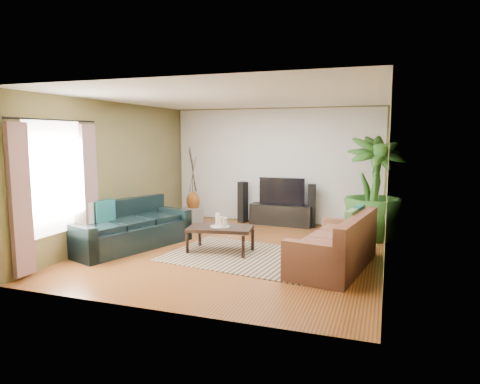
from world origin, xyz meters
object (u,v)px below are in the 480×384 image
at_px(sofa_left, 129,225).
at_px(speaker_left, 243,202).
at_px(sofa_right, 333,241).
at_px(speaker_right, 312,206).
at_px(tv_stand, 282,215).
at_px(pedestal, 193,215).
at_px(potted_plant, 373,188).
at_px(television, 282,191).
at_px(vase, 193,201).
at_px(coffee_table, 220,239).
at_px(side_table, 162,225).

height_order(sofa_left, speaker_left, speaker_left).
bearing_deg(sofa_right, speaker_right, -154.27).
bearing_deg(speaker_right, tv_stand, 166.71).
bearing_deg(pedestal, potted_plant, -4.69).
distance_m(television, vase, 2.12).
relative_size(speaker_left, pedestal, 2.78).
relative_size(coffee_table, vase, 2.50).
height_order(tv_stand, pedestal, tv_stand).
height_order(sofa_right, tv_stand, sofa_right).
distance_m(speaker_left, speaker_right, 1.64).
bearing_deg(speaker_right, speaker_left, 167.42).
bearing_deg(speaker_left, tv_stand, 19.49).
relative_size(television, speaker_right, 1.08).
xyz_separation_m(sofa_left, speaker_right, (2.90, 2.85, 0.06)).
bearing_deg(speaker_right, sofa_left, -147.55).
height_order(speaker_right, side_table, speaker_right).
relative_size(sofa_left, speaker_right, 2.34).
height_order(coffee_table, potted_plant, potted_plant).
height_order(speaker_left, vase, speaker_left).
xyz_separation_m(potted_plant, vase, (-4.10, 0.34, -0.52)).
relative_size(sofa_right, speaker_right, 2.08).
bearing_deg(potted_plant, coffee_table, -142.73).
relative_size(sofa_right, potted_plant, 0.99).
height_order(coffee_table, side_table, side_table).
bearing_deg(tv_stand, coffee_table, -97.98).
bearing_deg(pedestal, sofa_right, -34.85).
height_order(coffee_table, tv_stand, tv_stand).
relative_size(sofa_left, side_table, 4.83).
distance_m(sofa_left, pedestal, 2.50).
height_order(sofa_left, tv_stand, sofa_left).
bearing_deg(potted_plant, television, 160.65).
bearing_deg(sofa_right, sofa_left, -80.60).
bearing_deg(side_table, sofa_left, -97.94).
bearing_deg(speaker_right, vase, 175.38).
distance_m(coffee_table, potted_plant, 3.26).
bearing_deg(television, tv_stand, 0.00).
relative_size(potted_plant, vase, 4.60).
xyz_separation_m(pedestal, vase, (0.00, 0.00, 0.33)).
xyz_separation_m(sofa_right, television, (-1.52, 2.88, 0.36)).
distance_m(tv_stand, pedestal, 2.10).
xyz_separation_m(television, speaker_right, (0.69, -0.01, -0.30)).
bearing_deg(sofa_right, potted_plant, 176.42).
bearing_deg(potted_plant, speaker_left, 166.54).
relative_size(potted_plant, side_table, 4.34).
height_order(sofa_left, speaker_right, speaker_right).
distance_m(speaker_right, pedestal, 2.80).
bearing_deg(sofa_left, speaker_right, -26.20).
bearing_deg(sofa_left, potted_plant, -43.77).
bearing_deg(side_table, tv_stand, 42.33).
bearing_deg(television, speaker_right, -1.22).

